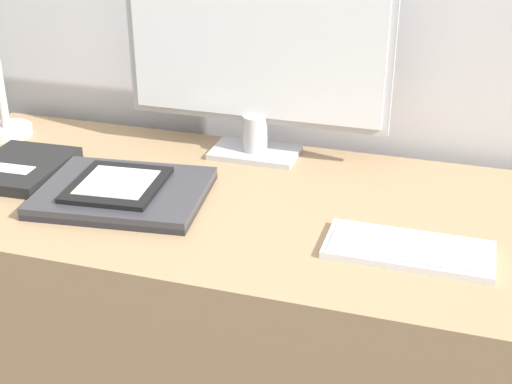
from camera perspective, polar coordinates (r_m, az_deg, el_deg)
The scene contains 6 objects.
desk at distance 1.49m, azimuth 1.20°, elevation -14.09°, with size 1.47×0.57×0.76m.
monitor at distance 1.41m, azimuth -0.05°, elevation 11.51°, with size 0.54×0.11×0.42m.
keyboard at distance 1.15m, azimuth 12.11°, elevation -4.52°, with size 0.26×0.12×0.01m.
laptop at distance 1.32m, azimuth -10.53°, elevation -0.04°, with size 0.32×0.27×0.02m.
ereader at distance 1.31m, azimuth -11.04°, elevation 0.61°, with size 0.17×0.19×0.01m.
notebook at distance 1.47m, azimuth -18.36°, elevation 1.85°, with size 0.17×0.21×0.02m.
Camera 1 is at (0.31, -0.87, 1.34)m, focal length 50.00 mm.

